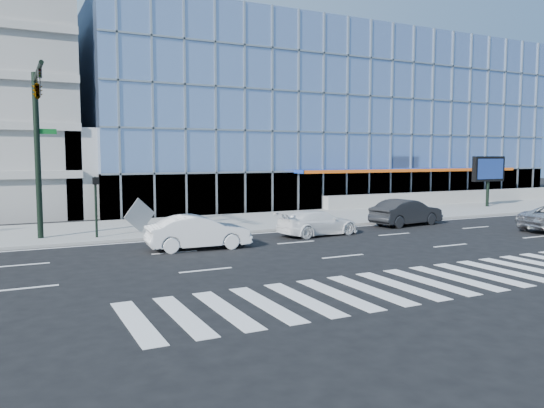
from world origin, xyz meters
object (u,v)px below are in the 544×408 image
(ped_signal_post, at_px, (96,197))
(white_sedan, at_px, (198,232))
(white_suv, at_px, (318,223))
(dark_sedan, at_px, (406,212))
(marquee_sign, at_px, (488,170))
(tilted_panel, at_px, (140,215))
(traffic_signal, at_px, (37,112))

(ped_signal_post, bearing_deg, white_sedan, -50.81)
(white_suv, xyz_separation_m, dark_sedan, (6.88, 1.08, 0.13))
(ped_signal_post, height_order, marquee_sign, marquee_sign)
(ped_signal_post, height_order, tilted_panel, ped_signal_post)
(white_sedan, distance_m, dark_sedan, 14.01)
(marquee_sign, xyz_separation_m, white_sedan, (-26.79, -7.60, -2.31))
(ped_signal_post, xyz_separation_m, dark_sedan, (17.54, -2.32, -1.36))
(white_suv, distance_m, white_sedan, 7.05)
(marquee_sign, bearing_deg, traffic_signal, -174.08)
(marquee_sign, bearing_deg, white_suv, -161.99)
(marquee_sign, bearing_deg, white_sedan, -164.16)
(white_suv, xyz_separation_m, white_sedan, (-6.95, -1.15, 0.10))
(traffic_signal, relative_size, marquee_sign, 2.00)
(traffic_signal, xyz_separation_m, marquee_sign, (33.00, 3.42, -3.10))
(marquee_sign, bearing_deg, ped_signal_post, -174.29)
(traffic_signal, distance_m, white_sedan, 9.23)
(traffic_signal, bearing_deg, dark_sedan, -5.56)
(white_sedan, bearing_deg, tilted_panel, 18.68)
(white_suv, bearing_deg, ped_signal_post, 66.83)
(white_suv, bearing_deg, dark_sedan, -86.60)
(tilted_panel, bearing_deg, ped_signal_post, 179.35)
(ped_signal_post, relative_size, white_sedan, 0.65)
(dark_sedan, distance_m, tilted_panel, 15.58)
(white_suv, relative_size, tilted_panel, 3.49)
(traffic_signal, height_order, marquee_sign, traffic_signal)
(ped_signal_post, bearing_deg, dark_sedan, -7.55)
(traffic_signal, relative_size, white_suv, 1.76)
(white_sedan, height_order, tilted_panel, tilted_panel)
(traffic_signal, height_order, tilted_panel, traffic_signal)
(traffic_signal, bearing_deg, white_suv, -12.95)
(white_sedan, bearing_deg, white_suv, -77.25)
(white_suv, xyz_separation_m, tilted_panel, (-8.40, 4.11, 0.41))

